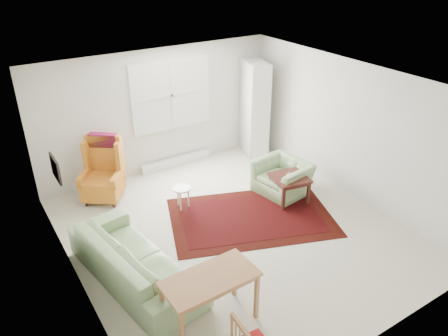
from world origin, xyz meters
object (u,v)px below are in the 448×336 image
wingback_chair (101,171)px  stool (182,198)px  armchair (282,174)px  desk (210,301)px  sofa (134,252)px  cabinet (254,108)px  coffee_table (289,188)px

wingback_chair → stool: size_ratio=2.79×
armchair → desk: size_ratio=0.82×
sofa → wingback_chair: wingback_chair is taller
sofa → cabinet: (3.90, 2.56, 0.56)m
coffee_table → stool: bearing=155.3°
wingback_chair → stool: bearing=-7.4°
cabinet → desk: cabinet is taller
armchair → cabinet: cabinet is taller
sofa → coffee_table: size_ratio=3.81×
armchair → wingback_chair: wingback_chair is taller
armchair → desk: 3.49m
wingback_chair → coffee_table: wingback_chair is taller
sofa → armchair: size_ratio=2.44×
coffee_table → stool: size_ratio=1.43×
sofa → desk: bearing=-168.6°
desk → coffee_table: bearing=32.5°
desk → sofa: bearing=110.4°
armchair → stool: size_ratio=2.23×
wingback_chair → cabinet: (3.56, 0.21, 0.43)m
wingback_chair → sofa: bearing=-61.2°
wingback_chair → desk: wingback_chair is taller
sofa → stool: sofa is taller
sofa → armchair: (3.29, 0.79, -0.10)m
coffee_table → cabinet: 2.33m
sofa → coffee_table: sofa is taller
coffee_table → sofa: bearing=-171.5°
stool → desk: bearing=-110.4°
sofa → cabinet: size_ratio=1.13×
stool → desk: (-0.95, -2.55, 0.15)m
coffee_table → stool: coffee_table is taller
sofa → desk: sofa is taller
sofa → armchair: 3.39m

